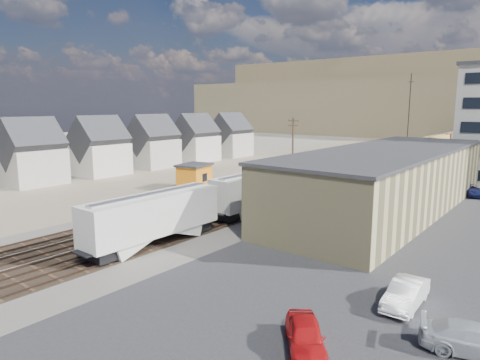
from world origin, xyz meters
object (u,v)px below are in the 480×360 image
Objects in this scene: parked_car_white at (406,294)px; parked_car_blue at (469,190)px; maintenance_shed at (194,176)px; parked_car_red at (305,337)px; utility_pole_north at (293,144)px; parked_car_silver at (475,341)px; freight_train at (380,157)px.

parked_car_blue is (-3.79, 38.69, -0.02)m from parked_car_white.
maintenance_shed is 38.38m from parked_car_blue.
parked_car_red is at bearing -108.26° from parked_car_white.
parked_car_blue reaches higher than parked_car_red.
utility_pole_north is 2.20× the size of parked_car_red.
parked_car_silver is 0.92× the size of parked_car_blue.
freight_train reaches higher than maintenance_shed.
freight_train is 59.84m from parked_car_silver.
maintenance_shed is (-3.34, -21.88, -3.41)m from utility_pole_north.
maintenance_shed is at bearing 45.38° from parked_car_silver.
utility_pole_north is 57.84m from parked_car_red.
parked_car_silver is at bearing -36.98° from parked_car_white.
freight_train is at bearing 64.16° from maintenance_shed.
freight_train is 21.15× the size of parked_car_blue.
parked_car_white reaches higher than parked_car_blue.
parked_car_silver is at bearing -122.29° from parked_car_blue.
parked_car_red is at bearing 109.70° from parked_car_silver.
freight_train is at bearing 40.27° from utility_pole_north.
freight_train is 22.93× the size of parked_car_silver.
parked_car_blue is (17.15, -12.40, -2.01)m from freight_train.
parked_car_blue is (29.45, -1.98, -4.51)m from utility_pole_north.
parked_car_blue is (-1.40, 46.73, 0.01)m from parked_car_red.
freight_train is 55.25m from parked_car_white.
freight_train is 35.90m from maintenance_shed.
parked_car_silver is at bearing -0.91° from parked_car_red.
maintenance_shed is 1.10× the size of parked_car_silver.
freight_train is 11.97× the size of utility_pole_north.
parked_car_white is (33.24, -40.67, -4.49)m from utility_pole_north.
utility_pole_north reaches higher than parked_car_red.
parked_car_white is at bearing -50.74° from utility_pole_north.
freight_train is at bearing 110.54° from parked_car_white.
parked_car_white is (2.38, 8.04, 0.03)m from parked_car_red.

